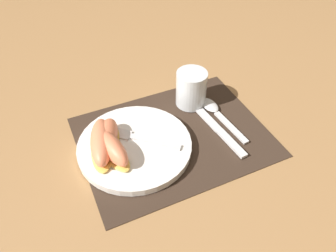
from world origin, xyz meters
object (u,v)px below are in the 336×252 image
object	(u,v)px
knife	(215,126)
citrus_wedge_0	(106,137)
citrus_wedge_1	(102,143)
fork	(134,137)
citrus_wedge_2	(112,148)
spoon	(215,111)
juice_glass	(191,90)
plate	(135,147)

from	to	relation	value
knife	citrus_wedge_0	world-z (taller)	citrus_wedge_0
knife	citrus_wedge_1	distance (m)	0.26
knife	fork	xyz separation A→B (m)	(-0.19, 0.03, 0.02)
citrus_wedge_2	spoon	bearing A→B (deg)	8.74
juice_glass	citrus_wedge_0	bearing A→B (deg)	-164.77
juice_glass	fork	distance (m)	0.19
plate	citrus_wedge_2	distance (m)	0.06
citrus_wedge_1	citrus_wedge_2	bearing A→B (deg)	-57.24
citrus_wedge_1	juice_glass	bearing A→B (deg)	17.08
knife	citrus_wedge_0	bearing A→B (deg)	170.99
fork	citrus_wedge_0	xyz separation A→B (m)	(-0.06, 0.01, 0.02)
knife	spoon	xyz separation A→B (m)	(0.03, 0.05, 0.00)
plate	citrus_wedge_0	xyz separation A→B (m)	(-0.05, 0.03, 0.03)
citrus_wedge_0	plate	bearing A→B (deg)	-26.18
spoon	juice_glass	bearing A→B (deg)	123.65
knife	citrus_wedge_2	xyz separation A→B (m)	(-0.24, 0.00, 0.03)
knife	plate	bearing A→B (deg)	176.10
spoon	citrus_wedge_2	size ratio (longest dim) A/B	1.38
spoon	citrus_wedge_2	distance (m)	0.27
plate	citrus_wedge_1	world-z (taller)	citrus_wedge_1
juice_glass	knife	size ratio (longest dim) A/B	0.39
plate	citrus_wedge_1	distance (m)	0.07
citrus_wedge_0	citrus_wedge_1	size ratio (longest dim) A/B	0.80
knife	spoon	world-z (taller)	spoon
fork	citrus_wedge_1	size ratio (longest dim) A/B	1.04
spoon	citrus_wedge_2	bearing A→B (deg)	-171.26
juice_glass	fork	world-z (taller)	juice_glass
knife	juice_glass	bearing A→B (deg)	96.43
spoon	citrus_wedge_2	world-z (taller)	citrus_wedge_2
citrus_wedge_0	citrus_wedge_1	bearing A→B (deg)	-138.40
plate	juice_glass	bearing A→B (deg)	26.22
citrus_wedge_0	citrus_wedge_1	xyz separation A→B (m)	(-0.01, -0.01, 0.00)
juice_glass	citrus_wedge_1	xyz separation A→B (m)	(-0.25, -0.08, -0.00)
citrus_wedge_2	citrus_wedge_0	bearing A→B (deg)	90.54
plate	fork	xyz separation A→B (m)	(0.00, 0.02, 0.01)
knife	fork	world-z (taller)	fork
plate	citrus_wedge_0	world-z (taller)	citrus_wedge_0
plate	juice_glass	world-z (taller)	juice_glass
spoon	citrus_wedge_1	world-z (taller)	citrus_wedge_1
plate	knife	xyz separation A→B (m)	(0.19, -0.01, -0.01)
juice_glass	citrus_wedge_1	size ratio (longest dim) A/B	0.62
juice_glass	citrus_wedge_2	size ratio (longest dim) A/B	0.71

